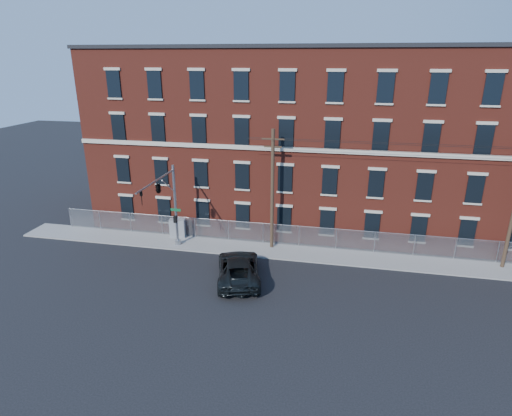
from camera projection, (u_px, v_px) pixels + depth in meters
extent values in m
plane|color=black|center=(232.00, 277.00, 31.24)|extent=(140.00, 140.00, 0.00)
cube|color=#989690|center=(394.00, 261.00, 33.55)|extent=(65.00, 3.00, 0.12)
cube|color=maroon|center=(394.00, 141.00, 39.18)|extent=(55.00, 14.00, 16.00)
cube|color=black|center=(405.00, 47.00, 36.45)|extent=(55.30, 14.30, 0.30)
cube|color=beige|center=(404.00, 154.00, 32.55)|extent=(55.00, 0.18, 0.35)
cube|color=black|center=(127.00, 208.00, 39.15)|extent=(1.20, 0.10, 2.20)
cube|color=black|center=(123.00, 170.00, 37.95)|extent=(1.20, 0.10, 2.20)
cube|color=black|center=(118.00, 127.00, 36.67)|extent=(1.20, 0.10, 2.20)
cube|color=black|center=(114.00, 84.00, 35.46)|extent=(1.20, 0.10, 2.20)
cube|color=black|center=(164.00, 210.00, 38.46)|extent=(1.20, 0.10, 2.20)
cube|color=black|center=(161.00, 172.00, 37.25)|extent=(1.20, 0.10, 2.20)
cube|color=black|center=(158.00, 129.00, 35.97)|extent=(1.20, 0.10, 2.20)
cube|color=black|center=(154.00, 85.00, 34.76)|extent=(1.20, 0.10, 2.20)
cube|color=black|center=(203.00, 213.00, 37.76)|extent=(1.20, 0.10, 2.20)
cube|color=black|center=(201.00, 174.00, 36.55)|extent=(1.20, 0.10, 2.20)
cube|color=black|center=(199.00, 130.00, 35.27)|extent=(1.20, 0.10, 2.20)
cube|color=black|center=(197.00, 85.00, 34.07)|extent=(1.20, 0.10, 2.20)
cube|color=black|center=(243.00, 216.00, 37.06)|extent=(1.20, 0.10, 2.20)
cube|color=black|center=(242.00, 176.00, 35.85)|extent=(1.20, 0.10, 2.20)
cube|color=black|center=(242.00, 131.00, 34.58)|extent=(1.20, 0.10, 2.20)
cube|color=black|center=(241.00, 86.00, 33.37)|extent=(1.20, 0.10, 2.20)
cube|color=black|center=(284.00, 219.00, 36.36)|extent=(1.20, 0.10, 2.20)
cube|color=black|center=(285.00, 179.00, 35.15)|extent=(1.20, 0.10, 2.20)
cube|color=black|center=(286.00, 133.00, 33.88)|extent=(1.20, 0.10, 2.20)
cube|color=black|center=(287.00, 86.00, 32.67)|extent=(1.20, 0.10, 2.20)
cube|color=black|center=(327.00, 222.00, 35.67)|extent=(1.20, 0.10, 2.20)
cube|color=black|center=(330.00, 181.00, 34.46)|extent=(1.20, 0.10, 2.20)
cube|color=black|center=(332.00, 135.00, 33.18)|extent=(1.20, 0.10, 2.20)
cube|color=black|center=(335.00, 87.00, 31.97)|extent=(1.20, 0.10, 2.20)
cube|color=black|center=(372.00, 226.00, 34.97)|extent=(1.20, 0.10, 2.20)
cube|color=black|center=(376.00, 184.00, 33.76)|extent=(1.20, 0.10, 2.20)
cube|color=black|center=(381.00, 136.00, 32.48)|extent=(1.20, 0.10, 2.20)
cube|color=black|center=(386.00, 88.00, 31.27)|extent=(1.20, 0.10, 2.20)
cube|color=black|center=(419.00, 229.00, 34.27)|extent=(1.20, 0.10, 2.20)
cube|color=black|center=(424.00, 186.00, 33.06)|extent=(1.20, 0.10, 2.20)
cube|color=black|center=(431.00, 138.00, 31.79)|extent=(1.20, 0.10, 2.20)
cube|color=black|center=(438.00, 88.00, 30.58)|extent=(1.20, 0.10, 2.20)
cube|color=black|center=(467.00, 233.00, 33.57)|extent=(1.20, 0.10, 2.20)
cube|color=black|center=(475.00, 189.00, 32.36)|extent=(1.20, 0.10, 2.20)
cube|color=black|center=(484.00, 140.00, 31.09)|extent=(1.20, 0.10, 2.20)
cube|color=black|center=(493.00, 89.00, 29.88)|extent=(1.20, 0.10, 2.20)
cube|color=#A5A8AD|center=(394.00, 244.00, 34.43)|extent=(59.00, 0.02, 1.80)
cylinder|color=#9EA0A5|center=(395.00, 233.00, 34.12)|extent=(59.00, 0.04, 0.04)
cylinder|color=#9EA0A5|center=(70.00, 217.00, 40.04)|extent=(0.06, 0.06, 1.85)
cylinder|color=#9EA0A5|center=(100.00, 220.00, 39.45)|extent=(0.06, 0.06, 1.85)
cylinder|color=#9EA0A5|center=(130.00, 222.00, 38.86)|extent=(0.06, 0.06, 1.85)
cylinder|color=#9EA0A5|center=(162.00, 225.00, 38.27)|extent=(0.06, 0.06, 1.85)
cylinder|color=#9EA0A5|center=(195.00, 228.00, 37.68)|extent=(0.06, 0.06, 1.85)
cylinder|color=#9EA0A5|center=(228.00, 230.00, 37.08)|extent=(0.06, 0.06, 1.85)
cylinder|color=#9EA0A5|center=(263.00, 233.00, 36.49)|extent=(0.06, 0.06, 1.85)
cylinder|color=#9EA0A5|center=(299.00, 236.00, 35.90)|extent=(0.06, 0.06, 1.85)
cylinder|color=#9EA0A5|center=(336.00, 239.00, 35.31)|extent=(0.06, 0.06, 1.85)
cylinder|color=#9EA0A5|center=(375.00, 242.00, 34.72)|extent=(0.06, 0.06, 1.85)
cylinder|color=#9EA0A5|center=(414.00, 245.00, 34.13)|extent=(0.06, 0.06, 1.85)
cylinder|color=#9EA0A5|center=(455.00, 248.00, 33.54)|extent=(0.06, 0.06, 1.85)
cylinder|color=#9EA0A5|center=(498.00, 252.00, 32.95)|extent=(0.06, 0.06, 1.85)
cylinder|color=#9EA0A5|center=(176.00, 206.00, 35.32)|extent=(0.22, 0.22, 7.00)
cylinder|color=#9EA0A5|center=(178.00, 242.00, 36.42)|extent=(0.50, 0.50, 0.40)
cylinder|color=#9EA0A5|center=(156.00, 181.00, 31.28)|extent=(0.14, 6.50, 0.14)
cylinder|color=#9EA0A5|center=(168.00, 186.00, 33.50)|extent=(0.08, 2.18, 1.56)
cube|color=#0C592D|center=(176.00, 210.00, 35.27)|extent=(0.90, 0.03, 0.22)
cube|color=black|center=(175.00, 219.00, 35.46)|extent=(0.25, 0.25, 0.60)
imported|color=black|center=(141.00, 198.00, 29.11)|extent=(0.16, 0.20, 1.00)
imported|color=black|center=(158.00, 187.00, 31.69)|extent=(0.53, 2.48, 1.00)
cylinder|color=#433121|center=(272.00, 191.00, 34.31)|extent=(0.28, 0.28, 10.00)
cube|color=#433121|center=(273.00, 139.00, 32.90)|extent=(1.80, 0.12, 0.12)
cube|color=#433121|center=(273.00, 147.00, 33.10)|extent=(1.40, 0.12, 0.12)
imported|color=black|center=(238.00, 268.00, 30.67)|extent=(4.47, 6.89, 1.77)
cube|color=gray|center=(178.00, 228.00, 37.71)|extent=(1.43, 0.88, 1.68)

